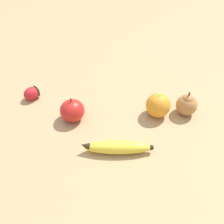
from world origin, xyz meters
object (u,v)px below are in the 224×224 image
(orange, at_px, (158,105))
(pear, at_px, (187,104))
(apple, at_px, (72,110))
(strawberry, at_px, (33,93))
(banana, at_px, (117,147))

(orange, bearing_deg, pear, 49.79)
(orange, relative_size, apple, 0.94)
(apple, bearing_deg, strawberry, -169.52)
(banana, relative_size, apple, 1.96)
(apple, bearing_deg, orange, 49.54)
(banana, distance_m, pear, 0.27)
(strawberry, bearing_deg, banana, -85.06)
(banana, bearing_deg, strawberry, -39.34)
(banana, distance_m, apple, 0.19)
(strawberry, bearing_deg, pear, -53.94)
(pear, height_order, apple, pear)
(banana, bearing_deg, orange, -129.96)
(orange, distance_m, strawberry, 0.41)
(pear, height_order, strawberry, pear)
(pear, bearing_deg, strawberry, -143.26)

